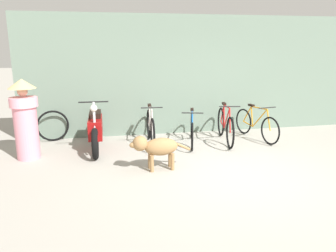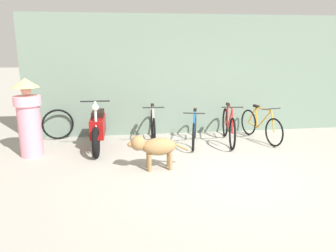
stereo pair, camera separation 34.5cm
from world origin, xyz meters
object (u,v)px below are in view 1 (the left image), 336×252
at_px(bicycle_2, 225,126).
at_px(bicycle_0, 151,128).
at_px(stray_dog, 156,147).
at_px(bicycle_1, 192,129).
at_px(motorcycle, 96,129).
at_px(spare_tire_left, 53,126).
at_px(person_in_robes, 25,118).
at_px(bicycle_3, 256,125).

bearing_deg(bicycle_2, bicycle_0, -84.73).
bearing_deg(stray_dog, bicycle_1, -129.05).
relative_size(motorcycle, spare_tire_left, 2.64).
xyz_separation_m(bicycle_1, person_in_robes, (-3.42, -0.34, 0.49)).
distance_m(bicycle_2, spare_tire_left, 3.98).
height_order(bicycle_2, bicycle_3, bicycle_2).
bearing_deg(motorcycle, spare_tire_left, -129.09).
height_order(bicycle_3, spare_tire_left, bicycle_3).
height_order(bicycle_0, bicycle_1, bicycle_0).
height_order(motorcycle, person_in_robes, person_in_robes).
height_order(bicycle_1, bicycle_3, bicycle_3).
bearing_deg(bicycle_3, spare_tire_left, -109.68).
relative_size(bicycle_3, stray_dog, 1.47).
relative_size(bicycle_3, spare_tire_left, 2.25).
height_order(bicycle_2, spare_tire_left, bicycle_2).
bearing_deg(stray_dog, motorcycle, -56.23).
xyz_separation_m(motorcycle, stray_dog, (1.07, -1.44, -0.01)).
distance_m(bicycle_1, motorcycle, 2.12).
height_order(bicycle_2, motorcycle, motorcycle).
distance_m(bicycle_3, person_in_robes, 5.06).
bearing_deg(bicycle_3, bicycle_0, -101.85).
bearing_deg(person_in_robes, spare_tire_left, -66.89).
xyz_separation_m(bicycle_1, bicycle_3, (1.60, 0.09, 0.01)).
distance_m(bicycle_1, stray_dog, 1.78).
distance_m(bicycle_1, person_in_robes, 3.47).
xyz_separation_m(bicycle_1, motorcycle, (-2.12, -0.00, 0.10)).
distance_m(bicycle_0, stray_dog, 1.57).
bearing_deg(spare_tire_left, bicycle_1, -14.70).
xyz_separation_m(bicycle_0, stray_dog, (-0.12, -1.57, 0.05)).
height_order(bicycle_2, stray_dog, bicycle_2).
xyz_separation_m(bicycle_1, stray_dog, (-1.04, -1.44, 0.09)).
height_order(stray_dog, spare_tire_left, spare_tire_left).
relative_size(bicycle_0, bicycle_2, 0.95).
bearing_deg(spare_tire_left, motorcycle, -39.56).
bearing_deg(bicycle_1, person_in_robes, -69.89).
distance_m(bicycle_1, bicycle_2, 0.80).
height_order(bicycle_0, motorcycle, motorcycle).
height_order(bicycle_1, stray_dog, bicycle_1).
height_order(bicycle_0, person_in_robes, person_in_robes).
xyz_separation_m(bicycle_3, motorcycle, (-3.72, -0.09, 0.09)).
xyz_separation_m(bicycle_0, bicycle_1, (0.92, -0.13, -0.04)).
distance_m(bicycle_3, spare_tire_left, 4.76).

